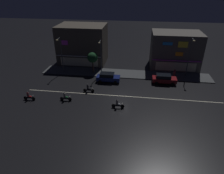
{
  "coord_description": "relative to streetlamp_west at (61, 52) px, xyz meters",
  "views": [
    {
      "loc": [
        2.31,
        -28.17,
        16.62
      ],
      "look_at": [
        -1.63,
        1.12,
        0.96
      ],
      "focal_mm": 32.14,
      "sensor_mm": 36.0,
      "label": 1
    }
  ],
  "objects": [
    {
      "name": "sidewalk_far",
      "position": [
        12.56,
        1.02,
        -4.25
      ],
      "size": [
        33.42,
        4.13,
        0.14
      ],
      "primitive_type": "cube",
      "color": "#424447",
      "rests_on": "ground"
    },
    {
      "name": "storefront_left_block",
      "position": [
        22.59,
        6.45,
        -0.6
      ],
      "size": [
        9.98,
        6.88,
        7.44
      ],
      "color": "#56514C",
      "rests_on": "ground"
    },
    {
      "name": "ground_plane",
      "position": [
        12.56,
        -7.8,
        -4.32
      ],
      "size": [
        140.0,
        140.0,
        0.0
      ],
      "primitive_type": "plane",
      "color": "black"
    },
    {
      "name": "motorcycle_trailing_far",
      "position": [
        -1.67,
        -10.91,
        -3.69
      ],
      "size": [
        1.9,
        0.6,
        1.52
      ],
      "rotation": [
        0.0,
        0.0,
        3.15
      ],
      "color": "black",
      "rests_on": "ground"
    },
    {
      "name": "streetlamp_west",
      "position": [
        0.0,
        0.0,
        0.0
      ],
      "size": [
        0.44,
        1.64,
        7.08
      ],
      "color": "#47494C",
      "rests_on": "sidewalk_far"
    },
    {
      "name": "lane_divider_stripe",
      "position": [
        12.56,
        -7.8,
        -4.31
      ],
      "size": [
        31.75,
        0.16,
        0.01
      ],
      "primitive_type": "cube",
      "color": "beige",
      "rests_on": "ground"
    },
    {
      "name": "motorcycle_following",
      "position": [
        12.39,
        -11.29,
        -3.69
      ],
      "size": [
        1.9,
        0.6,
        1.52
      ],
      "rotation": [
        0.0,
        0.0,
        3.16
      ],
      "color": "black",
      "rests_on": "ground"
    },
    {
      "name": "storefront_center_block",
      "position": [
        2.53,
        6.79,
        -0.15
      ],
      "size": [
        10.18,
        7.55,
        8.34
      ],
      "color": "#4C443A",
      "rests_on": "ground"
    },
    {
      "name": "street_tree",
      "position": [
        6.06,
        0.75,
        -1.04
      ],
      "size": [
        2.08,
        2.08,
        4.21
      ],
      "color": "#473323",
      "rests_on": "sidewalk_far"
    },
    {
      "name": "motorcycle_opposite_lane",
      "position": [
        7.0,
        -7.21,
        -3.69
      ],
      "size": [
        1.9,
        0.6,
        1.52
      ],
      "rotation": [
        0.0,
        0.0,
        0.09
      ],
      "color": "black",
      "rests_on": "ground"
    },
    {
      "name": "motorcycle_lead",
      "position": [
        4.08,
        -10.35,
        -3.69
      ],
      "size": [
        1.9,
        0.6,
        1.52
      ],
      "rotation": [
        0.0,
        0.0,
        3.08
      ],
      "color": "black",
      "rests_on": "ground"
    },
    {
      "name": "traffic_cone",
      "position": [
        9.07,
        -1.8,
        -4.04
      ],
      "size": [
        0.36,
        0.36,
        0.55
      ],
      "primitive_type": "cone",
      "color": "orange",
      "rests_on": "ground"
    },
    {
      "name": "pedestrian_on_sidewalk",
      "position": [
        22.06,
        0.42,
        -3.36
      ],
      "size": [
        0.39,
        0.39,
        1.78
      ],
      "rotation": [
        0.0,
        0.0,
        0.12
      ],
      "color": "brown",
      "rests_on": "sidewalk_far"
    },
    {
      "name": "streetlamp_east",
      "position": [
        24.37,
        1.12,
        0.22
      ],
      "size": [
        0.44,
        1.64,
        7.51
      ],
      "color": "#47494C",
      "rests_on": "sidewalk_far"
    },
    {
      "name": "streetlamp_mid",
      "position": [
        7.87,
        -0.01,
        -0.12
      ],
      "size": [
        0.44,
        1.64,
        6.85
      ],
      "color": "#47494C",
      "rests_on": "sidewalk_far"
    },
    {
      "name": "parked_car_near_kerb",
      "position": [
        9.65,
        -2.74,
        -3.45
      ],
      "size": [
        4.3,
        1.98,
        1.67
      ],
      "rotation": [
        0.0,
        0.0,
        3.14
      ],
      "color": "navy",
      "rests_on": "ground"
    },
    {
      "name": "parked_car_trailing",
      "position": [
        19.89,
        -2.05,
        -3.45
      ],
      "size": [
        4.3,
        1.98,
        1.67
      ],
      "color": "maroon",
      "rests_on": "ground"
    }
  ]
}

